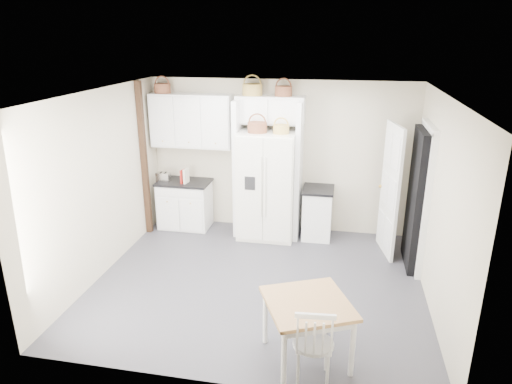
# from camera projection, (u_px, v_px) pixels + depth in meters

# --- Properties ---
(floor) EXTENTS (4.50, 4.50, 0.00)m
(floor) POSITION_uv_depth(u_px,v_px,m) (258.00, 282.00, 6.39)
(floor) COLOR #3F3D4A
(floor) RESTS_ON ground
(ceiling) EXTENTS (4.50, 4.50, 0.00)m
(ceiling) POSITION_uv_depth(u_px,v_px,m) (258.00, 94.00, 5.54)
(ceiling) COLOR white
(ceiling) RESTS_ON wall_back
(wall_back) EXTENTS (4.50, 0.00, 4.50)m
(wall_back) POSITION_uv_depth(u_px,v_px,m) (280.00, 157.00, 7.82)
(wall_back) COLOR beige
(wall_back) RESTS_ON floor
(wall_left) EXTENTS (0.00, 4.00, 4.00)m
(wall_left) POSITION_uv_depth(u_px,v_px,m) (100.00, 185.00, 6.37)
(wall_left) COLOR beige
(wall_left) RESTS_ON floor
(wall_right) EXTENTS (0.00, 4.00, 4.00)m
(wall_right) POSITION_uv_depth(u_px,v_px,m) (439.00, 207.00, 5.56)
(wall_right) COLOR beige
(wall_right) RESTS_ON floor
(refrigerator) EXTENTS (0.93, 0.75, 1.81)m
(refrigerator) POSITION_uv_depth(u_px,v_px,m) (267.00, 185.00, 7.62)
(refrigerator) COLOR white
(refrigerator) RESTS_ON floor
(base_cab_left) EXTENTS (0.88, 0.56, 0.81)m
(base_cab_left) POSITION_uv_depth(u_px,v_px,m) (185.00, 205.00, 8.13)
(base_cab_left) COLOR white
(base_cab_left) RESTS_ON floor
(base_cab_right) EXTENTS (0.47, 0.57, 0.83)m
(base_cab_right) POSITION_uv_depth(u_px,v_px,m) (317.00, 214.00, 7.71)
(base_cab_right) COLOR white
(base_cab_right) RESTS_ON floor
(dining_table) EXTENTS (1.10, 1.10, 0.69)m
(dining_table) POSITION_uv_depth(u_px,v_px,m) (307.00, 330.00, 4.79)
(dining_table) COLOR #A4773C
(dining_table) RESTS_ON floor
(windsor_chair) EXTENTS (0.44, 0.40, 0.83)m
(windsor_chair) POSITION_uv_depth(u_px,v_px,m) (313.00, 344.00, 4.48)
(windsor_chair) COLOR white
(windsor_chair) RESTS_ON floor
(counter_left) EXTENTS (0.92, 0.59, 0.04)m
(counter_left) POSITION_uv_depth(u_px,v_px,m) (184.00, 182.00, 7.99)
(counter_left) COLOR black
(counter_left) RESTS_ON base_cab_left
(counter_right) EXTENTS (0.51, 0.60, 0.04)m
(counter_right) POSITION_uv_depth(u_px,v_px,m) (318.00, 190.00, 7.57)
(counter_right) COLOR black
(counter_right) RESTS_ON base_cab_right
(toaster) EXTENTS (0.24, 0.14, 0.16)m
(toaster) POSITION_uv_depth(u_px,v_px,m) (163.00, 177.00, 7.95)
(toaster) COLOR silver
(toaster) RESTS_ON counter_left
(cookbook_red) EXTENTS (0.07, 0.16, 0.23)m
(cookbook_red) POSITION_uv_depth(u_px,v_px,m) (183.00, 176.00, 7.87)
(cookbook_red) COLOR #AC1C16
(cookbook_red) RESTS_ON counter_left
(cookbook_cream) EXTENTS (0.06, 0.17, 0.25)m
(cookbook_cream) POSITION_uv_depth(u_px,v_px,m) (186.00, 176.00, 7.86)
(cookbook_cream) COLOR silver
(cookbook_cream) RESTS_ON counter_left
(basket_upper_a) EXTENTS (0.28, 0.28, 0.16)m
(basket_upper_a) POSITION_uv_depth(u_px,v_px,m) (162.00, 88.00, 7.65)
(basket_upper_a) COLOR brown
(basket_upper_a) RESTS_ON upper_cabinet
(basket_bridge_a) EXTENTS (0.32, 0.32, 0.18)m
(basket_bridge_a) POSITION_uv_depth(u_px,v_px,m) (252.00, 90.00, 7.37)
(basket_bridge_a) COLOR #A4823E
(basket_bridge_a) RESTS_ON bridge_cabinet
(basket_bridge_b) EXTENTS (0.28, 0.28, 0.16)m
(basket_bridge_b) POSITION_uv_depth(u_px,v_px,m) (283.00, 91.00, 7.28)
(basket_bridge_b) COLOR brown
(basket_bridge_b) RESTS_ON bridge_cabinet
(basket_fridge_a) EXTENTS (0.31, 0.31, 0.17)m
(basket_fridge_a) POSITION_uv_depth(u_px,v_px,m) (257.00, 127.00, 7.23)
(basket_fridge_a) COLOR brown
(basket_fridge_a) RESTS_ON refrigerator
(basket_fridge_b) EXTENTS (0.26, 0.26, 0.14)m
(basket_fridge_b) POSITION_uv_depth(u_px,v_px,m) (281.00, 129.00, 7.17)
(basket_fridge_b) COLOR #A4823E
(basket_fridge_b) RESTS_ON refrigerator
(upper_cabinet) EXTENTS (1.40, 0.34, 0.90)m
(upper_cabinet) POSITION_uv_depth(u_px,v_px,m) (192.00, 121.00, 7.74)
(upper_cabinet) COLOR white
(upper_cabinet) RESTS_ON wall_back
(bridge_cabinet) EXTENTS (1.12, 0.34, 0.45)m
(bridge_cabinet) POSITION_uv_depth(u_px,v_px,m) (270.00, 110.00, 7.42)
(bridge_cabinet) COLOR white
(bridge_cabinet) RESTS_ON wall_back
(fridge_panel_left) EXTENTS (0.08, 0.60, 2.30)m
(fridge_panel_left) POSITION_uv_depth(u_px,v_px,m) (239.00, 168.00, 7.71)
(fridge_panel_left) COLOR white
(fridge_panel_left) RESTS_ON floor
(fridge_panel_right) EXTENTS (0.08, 0.60, 2.30)m
(fridge_panel_right) POSITION_uv_depth(u_px,v_px,m) (299.00, 171.00, 7.53)
(fridge_panel_right) COLOR white
(fridge_panel_right) RESTS_ON floor
(trim_post) EXTENTS (0.09, 0.09, 2.60)m
(trim_post) POSITION_uv_depth(u_px,v_px,m) (144.00, 160.00, 7.62)
(trim_post) COLOR black
(trim_post) RESTS_ON floor
(doorway_void) EXTENTS (0.18, 0.85, 2.05)m
(doorway_void) POSITION_uv_depth(u_px,v_px,m) (417.00, 200.00, 6.60)
(doorway_void) COLOR black
(doorway_void) RESTS_ON floor
(door_slab) EXTENTS (0.21, 0.79, 2.05)m
(door_slab) POSITION_uv_depth(u_px,v_px,m) (390.00, 191.00, 6.97)
(door_slab) COLOR white
(door_slab) RESTS_ON floor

